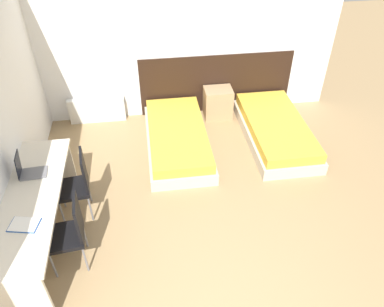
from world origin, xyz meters
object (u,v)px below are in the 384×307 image
object	(u,v)px
nightstand	(218,103)
chair_near_notebook	(70,231)
chair_near_laptop	(77,183)
bed_near_window	(177,138)
laptop	(28,170)
bed_near_door	(275,130)

from	to	relation	value
nightstand	chair_near_notebook	xyz separation A→B (m)	(-2.21, -2.81, 0.26)
nightstand	chair_near_laptop	distance (m)	3.02
nightstand	chair_near_laptop	xyz separation A→B (m)	(-2.21, -2.05, 0.26)
chair_near_laptop	nightstand	bearing A→B (deg)	35.40
bed_near_window	laptop	distance (m)	2.36
bed_near_window	laptop	world-z (taller)	laptop
chair_near_laptop	chair_near_notebook	size ratio (longest dim) A/B	1.00
bed_near_door	chair_near_notebook	distance (m)	3.64
chair_near_notebook	laptop	distance (m)	0.96
bed_near_window	nightstand	distance (m)	1.15
chair_near_notebook	laptop	bearing A→B (deg)	117.96
bed_near_door	nightstand	bearing A→B (deg)	135.15
bed_near_door	chair_near_notebook	xyz separation A→B (m)	(-3.02, -2.00, 0.36)
bed_near_window	chair_near_notebook	distance (m)	2.46
bed_near_door	laptop	xyz separation A→B (m)	(-3.54, -1.23, 0.63)
bed_near_window	chair_near_notebook	world-z (taller)	chair_near_notebook
bed_near_door	nightstand	world-z (taller)	nightstand
bed_near_window	chair_near_laptop	size ratio (longest dim) A/B	2.08
bed_near_window	chair_near_laptop	bearing A→B (deg)	-138.35
chair_near_laptop	bed_near_window	bearing A→B (deg)	34.18
chair_near_laptop	chair_near_notebook	bearing A→B (deg)	-97.45
chair_near_laptop	laptop	bearing A→B (deg)	171.79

